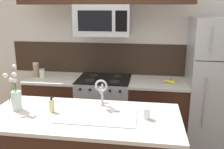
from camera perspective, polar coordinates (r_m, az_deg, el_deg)
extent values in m
cube|color=silver|center=(3.87, 3.50, 5.86)|extent=(5.20, 0.10, 2.60)
cube|color=#332319|center=(3.88, -1.03, 3.66)|extent=(3.06, 0.01, 0.48)
cube|color=#381E14|center=(3.99, -12.62, -7.14)|extent=(0.75, 0.62, 0.88)
cube|color=beige|center=(3.84, -13.01, -0.84)|extent=(0.78, 0.65, 0.03)
cube|color=#381E14|center=(3.74, 10.18, -8.51)|extent=(0.80, 0.62, 0.88)
cube|color=beige|center=(3.59, 10.52, -1.84)|extent=(0.83, 0.65, 0.03)
cube|color=#A8AAAF|center=(3.78, -1.78, -7.70)|extent=(0.76, 0.62, 0.91)
cube|color=black|center=(3.63, -1.84, -0.99)|extent=(0.76, 0.62, 0.01)
cylinder|color=black|center=(3.53, -5.15, -1.32)|extent=(0.15, 0.15, 0.01)
cylinder|color=black|center=(3.47, 0.72, -1.58)|extent=(0.15, 0.15, 0.01)
cylinder|color=black|center=(3.79, -4.20, -0.16)|extent=(0.15, 0.15, 0.01)
cylinder|color=black|center=(3.73, 1.28, -0.37)|extent=(0.15, 0.15, 0.01)
cylinder|color=black|center=(3.41, -7.34, -3.37)|extent=(0.03, 0.02, 0.03)
cylinder|color=black|center=(3.37, -5.10, -3.49)|extent=(0.03, 0.02, 0.03)
cylinder|color=black|center=(3.35, -2.82, -3.61)|extent=(0.03, 0.02, 0.03)
cylinder|color=black|center=(3.32, -0.50, -3.73)|extent=(0.03, 0.02, 0.03)
cylinder|color=black|center=(3.31, 1.85, -3.84)|extent=(0.03, 0.02, 0.03)
cube|color=#A8AAAF|center=(3.47, -2.02, 12.31)|extent=(0.74, 0.40, 0.41)
cube|color=black|center=(3.28, -3.98, 12.12)|extent=(0.45, 0.00, 0.26)
cube|color=black|center=(3.23, 2.11, 12.09)|extent=(0.15, 0.00, 0.26)
cube|color=#A8AAAF|center=(3.73, 23.19, -2.08)|extent=(0.84, 0.72, 1.80)
cylinder|color=#99999E|center=(3.18, 21.66, 7.23)|extent=(0.01, 0.01, 0.32)
cylinder|color=#99999E|center=(3.37, 20.34, -6.19)|extent=(0.01, 0.01, 0.68)
cylinder|color=#997F5B|center=(3.90, -16.96, 0.90)|extent=(0.09, 0.09, 0.19)
cylinder|color=#B2B2B7|center=(3.88, -17.08, 2.44)|extent=(0.09, 0.09, 0.02)
cylinder|color=silver|center=(3.85, -15.68, 0.19)|extent=(0.08, 0.08, 0.12)
cylinder|color=#B2B2B7|center=(3.83, -15.75, 1.13)|extent=(0.08, 0.08, 0.01)
ellipsoid|color=yellow|center=(3.52, 13.04, -1.64)|extent=(0.17, 0.10, 0.05)
ellipsoid|color=yellow|center=(3.53, 13.10, -1.57)|extent=(0.18, 0.07, 0.05)
ellipsoid|color=yellow|center=(3.52, 13.24, -1.65)|extent=(0.18, 0.06, 0.06)
ellipsoid|color=yellow|center=(3.54, 13.29, -1.58)|extent=(0.17, 0.10, 0.06)
cylinder|color=brown|center=(3.52, 13.20, -1.16)|extent=(0.02, 0.02, 0.03)
cube|color=beige|center=(2.49, -6.60, -9.54)|extent=(1.89, 0.86, 0.03)
cube|color=#ADAFB5|center=(2.45, -3.34, -9.34)|extent=(0.76, 0.44, 0.01)
cube|color=#ADAFB5|center=(2.52, -7.28, -10.67)|extent=(0.30, 0.33, 0.15)
cube|color=#ADAFB5|center=(2.46, 0.76, -11.28)|extent=(0.30, 0.33, 0.15)
cylinder|color=#B7BABF|center=(2.68, -2.22, -6.94)|extent=(0.04, 0.04, 0.02)
cylinder|color=#B7BABF|center=(2.64, -2.24, -4.52)|extent=(0.02, 0.02, 0.22)
torus|color=#B7BABF|center=(2.55, -2.50, -2.61)|extent=(0.13, 0.02, 0.13)
cylinder|color=#B7BABF|center=(2.51, -2.72, -3.64)|extent=(0.02, 0.02, 0.06)
cube|color=#B7BABF|center=(2.66, -1.48, -6.48)|extent=(0.07, 0.01, 0.01)
cylinder|color=#DBCC75|center=(2.58, -13.62, -7.01)|extent=(0.05, 0.05, 0.13)
cylinder|color=black|center=(2.55, -13.72, -5.40)|extent=(0.02, 0.02, 0.02)
cube|color=black|center=(2.54, -13.41, -5.05)|extent=(0.03, 0.01, 0.01)
cylinder|color=silver|center=(2.39, 7.88, -8.85)|extent=(0.07, 0.07, 0.11)
cylinder|color=silver|center=(2.72, -20.97, -5.61)|extent=(0.10, 0.10, 0.20)
cylinder|color=silver|center=(2.74, -20.85, -6.86)|extent=(0.09, 0.09, 0.06)
cylinder|color=#386B2D|center=(2.69, -21.16, -2.38)|extent=(0.01, 0.05, 0.39)
sphere|color=silver|center=(2.66, -21.43, 1.74)|extent=(0.04, 0.04, 0.04)
cylinder|color=#386B2D|center=(2.67, -21.15, -3.87)|extent=(0.02, 0.04, 0.27)
sphere|color=silver|center=(2.62, -21.41, -1.22)|extent=(0.05, 0.05, 0.05)
cylinder|color=#386B2D|center=(2.67, -21.18, -3.28)|extent=(0.03, 0.03, 0.32)
sphere|color=silver|center=(2.60, -21.48, -0.01)|extent=(0.05, 0.05, 0.05)
cylinder|color=#386B2D|center=(2.69, -22.04, -3.34)|extent=(0.08, 0.04, 0.30)
sphere|color=silver|center=(2.65, -23.22, -0.19)|extent=(0.05, 0.05, 0.05)
cylinder|color=#386B2D|center=(2.69, -21.51, -3.80)|extent=(0.03, 0.03, 0.27)
sphere|color=silver|center=(2.65, -22.15, -1.13)|extent=(0.04, 0.04, 0.04)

